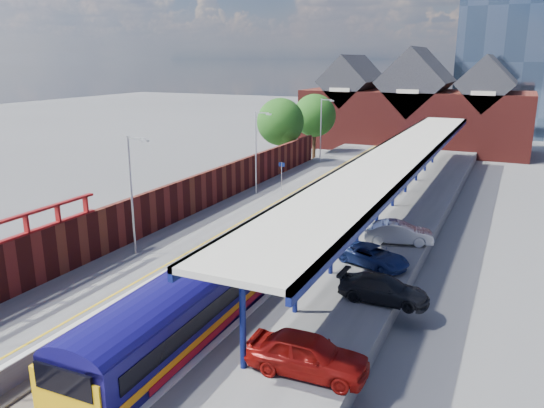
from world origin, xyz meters
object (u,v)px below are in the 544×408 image
Objects in this scene: lamp_post_d at (322,126)px; parked_car_dark at (384,289)px; lamp_post_b at (133,188)px; lamp_post_c at (257,148)px; platform_sign at (282,171)px; parked_car_silver at (399,233)px; parked_car_blue at (373,256)px; parked_car_red at (308,354)px; train at (359,181)px.

parked_car_dark is at bearing -65.38° from lamp_post_d.
lamp_post_b is 1.00× the size of lamp_post_c.
lamp_post_c is at bearing -90.00° from lamp_post_d.
platform_sign is 0.60× the size of parked_car_silver.
lamp_post_c is 1.70× the size of parked_car_blue.
parked_car_dark is (13.39, -18.19, -1.07)m from platform_sign.
parked_car_blue is (13.17, -11.97, -3.42)m from lamp_post_c.
parked_car_silver is at bearing -38.04° from platform_sign.
lamp_post_c is 3.34m from platform_sign.
lamp_post_b is at bearing -90.00° from lamp_post_c.
lamp_post_c is (0.00, 16.00, 0.00)m from lamp_post_b.
parked_car_blue is at bearing -49.81° from platform_sign.
parked_car_red is (13.66, -39.31, -3.22)m from lamp_post_d.
parked_car_red reaches higher than parked_car_dark.
lamp_post_b is (-7.86, -19.63, 2.87)m from train.
train is 27.57m from parked_car_red.
lamp_post_d reaches higher than train.
platform_sign is 0.55× the size of parked_car_red.
parked_car_silver is (13.63, 8.40, -3.30)m from lamp_post_b.
platform_sign is 0.61× the size of parked_car_blue.
lamp_post_d is 1.63× the size of parked_car_dark.
lamp_post_b is 32.00m from lamp_post_d.
lamp_post_d is at bearing 47.42° from parked_car_blue.
train is at bearing 12.08° from parked_car_silver.
parked_car_dark is at bearing -53.65° from platform_sign.
lamp_post_b reaches higher than parked_car_silver.
lamp_post_c reaches higher than parked_car_blue.
train is 14.61× the size of parked_car_red.
train is 9.42× the size of lamp_post_b.
train is 6.72m from platform_sign.
parked_car_blue is at bearing -64.79° from lamp_post_d.
platform_sign is 28.16m from parked_car_red.
parked_car_dark is at bearing -137.21° from parked_car_blue.
parked_car_silver is (5.77, -11.23, -0.43)m from train.
platform_sign is (1.36, 2.00, -2.30)m from lamp_post_c.
lamp_post_c is at bearing 45.73° from parked_car_silver.
lamp_post_b and lamp_post_d have the same top height.
parked_car_red is (13.66, -23.31, -3.22)m from lamp_post_c.
parked_car_red is 15.72m from parked_car_silver.
parked_car_red is 11.35m from parked_car_blue.
lamp_post_c is 1.00× the size of lamp_post_d.
lamp_post_c reaches higher than parked_car_silver.
parked_car_dark is 1.04× the size of parked_car_blue.
platform_sign reaches higher than train.
lamp_post_c is 1.67× the size of parked_car_silver.
lamp_post_b reaches higher than parked_car_dark.
lamp_post_d is 1.70× the size of parked_car_blue.
lamp_post_d is (-7.86, 12.37, 2.87)m from train.
lamp_post_b is 16.35m from parked_car_silver.
train is 20.99m from parked_car_dark.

